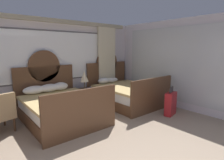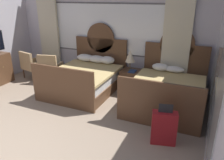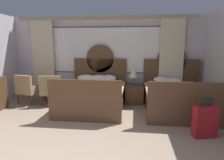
{
  "view_description": "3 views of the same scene",
  "coord_description": "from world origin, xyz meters",
  "px_view_note": "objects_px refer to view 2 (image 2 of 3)",
  "views": [
    {
      "loc": [
        -2.01,
        -1.14,
        1.83
      ],
      "look_at": [
        1.1,
        2.63,
        0.99
      ],
      "focal_mm": 29.41,
      "sensor_mm": 36.0,
      "label": 1
    },
    {
      "loc": [
        2.83,
        -1.86,
        2.55
      ],
      "look_at": [
        1.07,
        2.21,
        0.83
      ],
      "focal_mm": 35.09,
      "sensor_mm": 36.0,
      "label": 2
    },
    {
      "loc": [
        0.98,
        -2.22,
        1.8
      ],
      "look_at": [
        0.46,
        2.15,
        1.0
      ],
      "focal_mm": 31.69,
      "sensor_mm": 36.0,
      "label": 3
    }
  ],
  "objects_px": {
    "armchair_by_window_centre": "(32,64)",
    "bed_near_window": "(86,77)",
    "nightstand_between_beds": "(131,79)",
    "table_lamp_on_nightstand": "(130,56)",
    "book_on_nightstand": "(132,71)",
    "suitcase_on_floor": "(164,128)",
    "armchair_by_window_left": "(50,67)",
    "bed_near_mirror": "(167,91)"
  },
  "relations": [
    {
      "from": "armchair_by_window_centre",
      "to": "bed_near_window",
      "type": "bearing_deg",
      "value": -3.94
    },
    {
      "from": "bed_near_window",
      "to": "nightstand_between_beds",
      "type": "xyz_separation_m",
      "value": [
        1.15,
        0.59,
        -0.1
      ]
    },
    {
      "from": "bed_near_window",
      "to": "table_lamp_on_nightstand",
      "type": "height_order",
      "value": "bed_near_window"
    },
    {
      "from": "armchair_by_window_centre",
      "to": "book_on_nightstand",
      "type": "bearing_deg",
      "value": 5.84
    },
    {
      "from": "nightstand_between_beds",
      "to": "suitcase_on_floor",
      "type": "xyz_separation_m",
      "value": [
        1.37,
        -2.18,
        0.05
      ]
    },
    {
      "from": "table_lamp_on_nightstand",
      "to": "armchair_by_window_left",
      "type": "bearing_deg",
      "value": -169.12
    },
    {
      "from": "armchair_by_window_centre",
      "to": "table_lamp_on_nightstand",
      "type": "bearing_deg",
      "value": 8.39
    },
    {
      "from": "table_lamp_on_nightstand",
      "to": "book_on_nightstand",
      "type": "xyz_separation_m",
      "value": [
        0.13,
        -0.13,
        -0.38
      ]
    },
    {
      "from": "bed_near_window",
      "to": "nightstand_between_beds",
      "type": "distance_m",
      "value": 1.29
    },
    {
      "from": "bed_near_window",
      "to": "armchair_by_window_left",
      "type": "relative_size",
      "value": 2.41
    },
    {
      "from": "bed_near_mirror",
      "to": "armchair_by_window_left",
      "type": "height_order",
      "value": "bed_near_mirror"
    },
    {
      "from": "bed_near_window",
      "to": "armchair_by_window_centre",
      "type": "bearing_deg",
      "value": 176.06
    },
    {
      "from": "table_lamp_on_nightstand",
      "to": "suitcase_on_floor",
      "type": "relative_size",
      "value": 0.72
    },
    {
      "from": "bed_near_mirror",
      "to": "table_lamp_on_nightstand",
      "type": "relative_size",
      "value": 3.74
    },
    {
      "from": "bed_near_mirror",
      "to": "book_on_nightstand",
      "type": "xyz_separation_m",
      "value": [
        -1.06,
        0.5,
        0.21
      ]
    },
    {
      "from": "armchair_by_window_centre",
      "to": "suitcase_on_floor",
      "type": "xyz_separation_m",
      "value": [
        4.62,
        -1.73,
        -0.14
      ]
    },
    {
      "from": "nightstand_between_beds",
      "to": "suitcase_on_floor",
      "type": "distance_m",
      "value": 2.58
    },
    {
      "from": "armchair_by_window_left",
      "to": "armchair_by_window_centre",
      "type": "height_order",
      "value": "same"
    },
    {
      "from": "armchair_by_window_left",
      "to": "suitcase_on_floor",
      "type": "bearing_deg",
      "value": -24.05
    },
    {
      "from": "table_lamp_on_nightstand",
      "to": "armchair_by_window_centre",
      "type": "xyz_separation_m",
      "value": [
        -3.2,
        -0.47,
        -0.49
      ]
    },
    {
      "from": "armchair_by_window_centre",
      "to": "nightstand_between_beds",
      "type": "bearing_deg",
      "value": 7.87
    },
    {
      "from": "bed_near_mirror",
      "to": "suitcase_on_floor",
      "type": "distance_m",
      "value": 1.58
    },
    {
      "from": "book_on_nightstand",
      "to": "armchair_by_window_left",
      "type": "relative_size",
      "value": 0.29
    },
    {
      "from": "book_on_nightstand",
      "to": "armchair_by_window_left",
      "type": "distance_m",
      "value": 2.6
    },
    {
      "from": "armchair_by_window_left",
      "to": "bed_near_window",
      "type": "bearing_deg",
      "value": -6.09
    },
    {
      "from": "book_on_nightstand",
      "to": "armchair_by_window_centre",
      "type": "bearing_deg",
      "value": -174.16
    },
    {
      "from": "bed_near_mirror",
      "to": "armchair_by_window_centre",
      "type": "distance_m",
      "value": 4.39
    },
    {
      "from": "nightstand_between_beds",
      "to": "armchair_by_window_left",
      "type": "distance_m",
      "value": 2.55
    },
    {
      "from": "armchair_by_window_left",
      "to": "suitcase_on_floor",
      "type": "xyz_separation_m",
      "value": [
        3.87,
        -1.73,
        -0.14
      ]
    },
    {
      "from": "bed_near_mirror",
      "to": "book_on_nightstand",
      "type": "relative_size",
      "value": 8.29
    },
    {
      "from": "bed_near_mirror",
      "to": "nightstand_between_beds",
      "type": "xyz_separation_m",
      "value": [
        -1.14,
        0.61,
        -0.09
      ]
    },
    {
      "from": "bed_near_window",
      "to": "armchair_by_window_left",
      "type": "height_order",
      "value": "bed_near_window"
    },
    {
      "from": "bed_near_window",
      "to": "suitcase_on_floor",
      "type": "bearing_deg",
      "value": -32.15
    },
    {
      "from": "bed_near_window",
      "to": "suitcase_on_floor",
      "type": "height_order",
      "value": "bed_near_window"
    },
    {
      "from": "bed_near_mirror",
      "to": "table_lamp_on_nightstand",
      "type": "xyz_separation_m",
      "value": [
        -1.19,
        0.64,
        0.59
      ]
    },
    {
      "from": "bed_near_mirror",
      "to": "armchair_by_window_centre",
      "type": "height_order",
      "value": "bed_near_mirror"
    },
    {
      "from": "bed_near_window",
      "to": "suitcase_on_floor",
      "type": "relative_size",
      "value": 2.71
    },
    {
      "from": "bed_near_window",
      "to": "armchair_by_window_left",
      "type": "distance_m",
      "value": 1.36
    },
    {
      "from": "armchair_by_window_centre",
      "to": "suitcase_on_floor",
      "type": "height_order",
      "value": "armchair_by_window_centre"
    },
    {
      "from": "armchair_by_window_left",
      "to": "armchair_by_window_centre",
      "type": "distance_m",
      "value": 0.74
    },
    {
      "from": "table_lamp_on_nightstand",
      "to": "book_on_nightstand",
      "type": "distance_m",
      "value": 0.43
    },
    {
      "from": "nightstand_between_beds",
      "to": "table_lamp_on_nightstand",
      "type": "distance_m",
      "value": 0.68
    }
  ]
}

